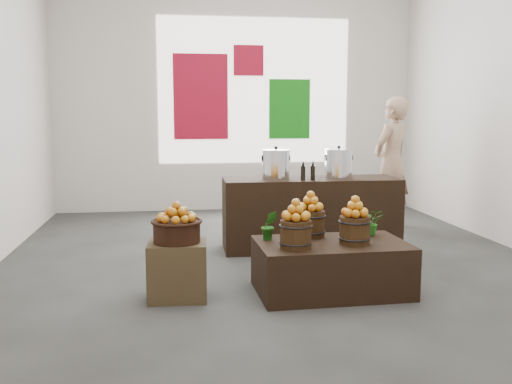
{
  "coord_description": "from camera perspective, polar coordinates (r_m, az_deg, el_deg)",
  "views": [
    {
      "loc": [
        -1.08,
        -6.11,
        1.64
      ],
      "look_at": [
        -0.24,
        -0.4,
        0.84
      ],
      "focal_mm": 40.0,
      "sensor_mm": 36.0,
      "label": 1
    }
  ],
  "objects": [
    {
      "name": "ground",
      "position": [
        6.42,
        1.61,
        -6.88
      ],
      "size": [
        7.0,
        7.0,
        0.0
      ],
      "primitive_type": "plane",
      "color": "#3D3D3A",
      "rests_on": "ground"
    },
    {
      "name": "wicker_basket",
      "position": [
        5.06,
        -7.93,
        -3.97
      ],
      "size": [
        0.41,
        0.41,
        0.19
      ],
      "primitive_type": "cylinder",
      "color": "black",
      "rests_on": "crate"
    },
    {
      "name": "counter",
      "position": [
        6.94,
        5.49,
        -2.14
      ],
      "size": [
        2.12,
        0.71,
        0.86
      ],
      "primitive_type": "cube",
      "rotation": [
        0.0,
        0.0,
        -0.02
      ],
      "color": "black",
      "rests_on": "ground"
    },
    {
      "name": "apples_in_bucket_rear",
      "position": [
        5.4,
        5.48,
        -0.93
      ],
      "size": [
        0.2,
        0.2,
        0.18
      ],
      "primitive_type": null,
      "color": "#9B1505",
      "rests_on": "apple_bucket_rear"
    },
    {
      "name": "herb_garnish_left",
      "position": [
        5.29,
        1.33,
        -3.37
      ],
      "size": [
        0.15,
        0.12,
        0.27
      ],
      "primitive_type": "imported",
      "rotation": [
        0.0,
        0.0,
        -0.01
      ],
      "color": "#1A5B13",
      "rests_on": "display_table"
    },
    {
      "name": "apples_in_bucket_front_right",
      "position": [
        5.16,
        9.89,
        -1.43
      ],
      "size": [
        0.2,
        0.2,
        0.18
      ],
      "primitive_type": null,
      "color": "#9B1505",
      "rests_on": "apple_bucket_front_right"
    },
    {
      "name": "oil_cruets",
      "position": [
        6.66,
        5.94,
        2.21
      ],
      "size": [
        0.15,
        0.06,
        0.24
      ],
      "primitive_type": null,
      "rotation": [
        0.0,
        0.0,
        -0.02
      ],
      "color": "black",
      "rests_on": "counter"
    },
    {
      "name": "apple_bucket_front_left",
      "position": [
        4.96,
        3.99,
        -4.26
      ],
      "size": [
        0.27,
        0.27,
        0.25
      ],
      "primitive_type": "cylinder",
      "color": "#39230F",
      "rests_on": "display_table"
    },
    {
      "name": "shopper",
      "position": [
        8.34,
        13.38,
        2.85
      ],
      "size": [
        0.81,
        0.76,
        1.86
      ],
      "primitive_type": "imported",
      "rotation": [
        0.0,
        0.0,
        3.79
      ],
      "color": "tan",
      "rests_on": "ground"
    },
    {
      "name": "apple_bucket_front_right",
      "position": [
        5.2,
        9.84,
        -3.79
      ],
      "size": [
        0.27,
        0.27,
        0.25
      ],
      "primitive_type": "cylinder",
      "color": "#39230F",
      "rests_on": "display_table"
    },
    {
      "name": "apples_in_basket",
      "position": [
        5.02,
        -7.97,
        -1.97
      ],
      "size": [
        0.32,
        0.32,
        0.17
      ],
      "primitive_type": null,
      "color": "#9B1505",
      "rests_on": "wicker_basket"
    },
    {
      "name": "crate",
      "position": [
        5.14,
        -7.85,
        -7.78
      ],
      "size": [
        0.53,
        0.44,
        0.51
      ],
      "primitive_type": "cube",
      "rotation": [
        0.0,
        0.0,
        -0.05
      ],
      "color": "#4F3F25",
      "rests_on": "ground"
    },
    {
      "name": "deco_red_left",
      "position": [
        9.6,
        -5.55,
        9.45
      ],
      "size": [
        0.9,
        0.04,
        1.4
      ],
      "primitive_type": "cube",
      "color": "maroon",
      "rests_on": "back_wall"
    },
    {
      "name": "apple_bucket_rear",
      "position": [
        5.43,
        5.45,
        -3.19
      ],
      "size": [
        0.27,
        0.27,
        0.25
      ],
      "primitive_type": "cylinder",
      "color": "#39230F",
      "rests_on": "display_table"
    },
    {
      "name": "apples_in_bucket_front_left",
      "position": [
        4.91,
        4.01,
        -1.79
      ],
      "size": [
        0.2,
        0.2,
        0.18
      ],
      "primitive_type": null,
      "color": "#9B1505",
      "rests_on": "apple_bucket_front_left"
    },
    {
      "name": "back_opening",
      "position": [
        9.7,
        -0.16,
        10.07
      ],
      "size": [
        3.2,
        0.02,
        2.4
      ],
      "primitive_type": "cube",
      "color": "white",
      "rests_on": "back_wall"
    },
    {
      "name": "stock_pot_center",
      "position": [
        6.94,
        8.25,
        2.75
      ],
      "size": [
        0.33,
        0.33,
        0.33
      ],
      "primitive_type": "cylinder",
      "color": "silver",
      "rests_on": "counter"
    },
    {
      "name": "display_table",
      "position": [
        5.32,
        7.54,
        -7.46
      ],
      "size": [
        1.38,
        0.87,
        0.47
      ],
      "primitive_type": "cube",
      "rotation": [
        0.0,
        0.0,
        0.03
      ],
      "color": "black",
      "rests_on": "ground"
    },
    {
      "name": "back_wall",
      "position": [
        9.68,
        -1.97,
        10.07
      ],
      "size": [
        6.0,
        0.04,
        4.0
      ],
      "primitive_type": "cube",
      "color": "beige",
      "rests_on": "ground"
    },
    {
      "name": "deco_red_upper",
      "position": [
        9.71,
        -0.75,
        13.02
      ],
      "size": [
        0.5,
        0.04,
        0.5
      ],
      "primitive_type": "cube",
      "color": "maroon",
      "rests_on": "back_wall"
    },
    {
      "name": "deco_green_right",
      "position": [
        9.78,
        3.36,
        8.28
      ],
      "size": [
        0.7,
        0.04,
        1.0
      ],
      "primitive_type": "cube",
      "color": "#127111",
      "rests_on": "back_wall"
    },
    {
      "name": "herb_garnish_right",
      "position": [
        5.6,
        11.4,
        -2.98
      ],
      "size": [
        0.25,
        0.23,
        0.25
      ],
      "primitive_type": "imported",
      "rotation": [
        0.0,
        0.0,
        -0.14
      ],
      "color": "#1A5B13",
      "rests_on": "display_table"
    },
    {
      "name": "stock_pot_left",
      "position": [
        6.78,
        1.99,
        2.71
      ],
      "size": [
        0.33,
        0.33,
        0.33
      ],
      "primitive_type": "cylinder",
      "color": "silver",
      "rests_on": "counter"
    }
  ]
}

